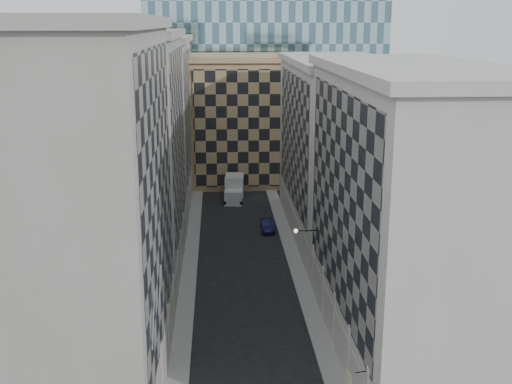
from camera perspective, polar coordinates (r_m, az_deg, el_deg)
name	(u,v)px	position (r m, az deg, el deg)	size (l,w,h in m)	color
sidewalk_west	(189,274)	(62.06, -5.98, -7.26)	(1.50, 100.00, 0.15)	gray
sidewalk_east	(298,271)	(62.45, 3.76, -7.06)	(1.50, 100.00, 0.15)	gray
bldg_left_a	(80,215)	(41.04, -15.36, -1.98)	(10.80, 22.80, 23.70)	#9C968C
bldg_left_b	(128,153)	(62.23, -11.34, 3.42)	(10.80, 22.80, 22.70)	gray
bldg_left_c	(150,123)	(83.84, -9.36, 6.05)	(10.80, 22.80, 21.70)	#9C968C
bldg_right_a	(407,213)	(46.34, 13.24, -1.87)	(10.80, 26.80, 20.70)	#BCB8AD
bldg_right_b	(337,148)	(71.99, 7.17, 3.92)	(10.80, 28.80, 19.70)	#BCB8AD
tan_block	(246,119)	(96.47, -0.90, 6.54)	(16.80, 14.80, 18.80)	tan
church_tower	(229,0)	(109.56, -2.38, 16.70)	(7.20, 7.20, 51.50)	#2E2824
flagpoles_left	(157,304)	(36.97, -8.83, -9.84)	(0.10, 6.33, 2.33)	gray
bracket_lamp	(298,231)	(54.65, 3.75, -3.46)	(1.98, 0.36, 0.36)	black
box_truck	(234,190)	(86.79, -1.96, 0.20)	(2.87, 6.13, 3.27)	silver
dark_car	(267,225)	(74.18, 1.02, -2.96)	(1.42, 4.07, 1.34)	#10123B
shop_sign	(350,377)	(38.22, 8.38, -15.99)	(1.15, 0.63, 0.71)	black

